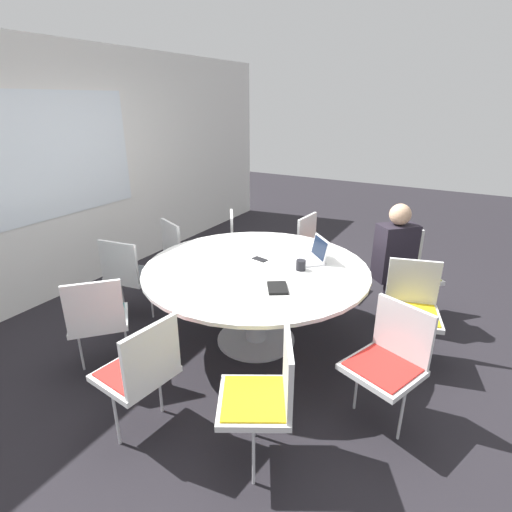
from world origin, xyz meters
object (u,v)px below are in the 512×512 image
object	(u,v)px
chair_2	(243,241)
chair_9	(412,304)
chair_4	(129,271)
laptop	(314,255)
chair_1	(316,246)
spiral_notebook	(278,288)
chair_3	(182,249)
chair_7	(265,391)
chair_6	(141,368)
chair_0	(409,268)
person_0	(396,256)
coffee_cup	(301,265)
chair_8	(389,357)
handbag	(219,267)
chair_5	(98,316)
cell_phone	(260,259)

from	to	relation	value
chair_2	chair_9	bearing A→B (deg)	38.77
chair_4	laptop	bearing A→B (deg)	12.56
chair_1	spiral_notebook	size ratio (longest dim) A/B	3.36
chair_2	laptop	world-z (taller)	laptop
chair_3	spiral_notebook	distance (m)	1.80
chair_1	chair_7	world-z (taller)	same
chair_6	spiral_notebook	bearing A→B (deg)	-16.97
chair_0	chair_4	bearing A→B (deg)	-13.82
chair_9	person_0	bearing A→B (deg)	-79.27
chair_2	person_0	bearing A→B (deg)	53.27
chair_4	coffee_cup	size ratio (longest dim) A/B	9.80
chair_2	chair_4	size ratio (longest dim) A/B	1.00
chair_3	chair_2	bearing A→B (deg)	76.84
laptop	chair_6	bearing A→B (deg)	-60.55
chair_1	chair_8	bearing A→B (deg)	39.63
laptop	handbag	distance (m)	1.73
person_0	chair_1	bearing A→B (deg)	-65.76
chair_4	person_0	xyz separation A→B (m)	(1.23, -2.29, 0.19)
chair_5	cell_phone	bearing A→B (deg)	8.61
chair_1	chair_2	bearing A→B (deg)	-67.81
spiral_notebook	chair_0	bearing A→B (deg)	-26.30
chair_1	chair_4	distance (m)	2.08
chair_0	chair_6	xyz separation A→B (m)	(-2.52, 1.19, 0.00)
chair_0	chair_5	bearing A→B (deg)	3.41
chair_9	chair_2	bearing A→B (deg)	-32.93
chair_7	spiral_notebook	distance (m)	0.93
coffee_cup	chair_0	bearing A→B (deg)	-34.45
chair_2	chair_9	xyz separation A→B (m)	(-0.65, -2.05, 0.00)
chair_6	chair_7	bearing A→B (deg)	-69.12
laptop	coffee_cup	xyz separation A→B (m)	(-0.26, 0.02, -0.01)
chair_0	chair_7	bearing A→B (deg)	35.25
chair_4	chair_6	world-z (taller)	same
handbag	chair_4	bearing A→B (deg)	170.71
spiral_notebook	person_0	bearing A→B (deg)	-26.37
laptop	chair_3	bearing A→B (deg)	-138.53
chair_0	chair_7	xyz separation A→B (m)	(-2.32, 0.40, 0.00)
person_0	handbag	world-z (taller)	person_0
chair_4	coffee_cup	distance (m)	1.74
chair_1	chair_6	distance (m)	2.66
chair_2	chair_5	xyz separation A→B (m)	(-2.08, 0.07, 0.00)
chair_3	chair_8	size ratio (longest dim) A/B	1.00
chair_0	chair_8	world-z (taller)	same
person_0	spiral_notebook	size ratio (longest dim) A/B	4.72
coffee_cup	handbag	distance (m)	1.82
person_0	chair_6	bearing A→B (deg)	19.74
chair_2	chair_3	xyz separation A→B (m)	(-0.58, 0.45, 0.00)
chair_4	chair_9	world-z (taller)	same
handbag	chair_2	bearing A→B (deg)	-75.63
chair_6	chair_9	bearing A→B (deg)	-31.01
chair_2	coffee_cup	bearing A→B (deg)	17.33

